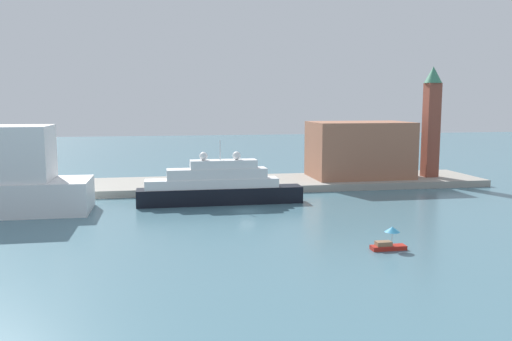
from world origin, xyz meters
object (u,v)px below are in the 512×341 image
(large_yacht, at_px, (218,186))
(bell_tower, at_px, (431,118))
(parked_car, at_px, (175,183))
(person_figure, at_px, (193,182))
(small_motorboat, at_px, (389,241))
(mooring_bollard, at_px, (231,185))
(harbor_building, at_px, (359,150))

(large_yacht, height_order, bell_tower, bell_tower)
(parked_car, height_order, person_figure, person_figure)
(small_motorboat, bearing_deg, mooring_bollard, 107.85)
(bell_tower, height_order, parked_car, bell_tower)
(small_motorboat, relative_size, person_figure, 2.52)
(harbor_building, height_order, person_figure, harbor_building)
(small_motorboat, distance_m, bell_tower, 60.21)
(harbor_building, bearing_deg, large_yacht, -150.88)
(small_motorboat, distance_m, mooring_bollard, 45.04)
(small_motorboat, relative_size, mooring_bollard, 5.20)
(harbor_building, relative_size, parked_car, 5.07)
(small_motorboat, height_order, mooring_bollard, small_motorboat)
(harbor_building, height_order, bell_tower, bell_tower)
(large_yacht, distance_m, person_figure, 12.21)
(small_motorboat, relative_size, parked_car, 1.03)
(harbor_building, bearing_deg, mooring_bollard, -163.60)
(large_yacht, relative_size, parked_car, 6.94)
(harbor_building, distance_m, parked_car, 41.12)
(harbor_building, height_order, mooring_bollard, harbor_building)
(small_motorboat, xyz_separation_m, parked_car, (-24.57, 46.58, 0.83))
(bell_tower, height_order, mooring_bollard, bell_tower)
(small_motorboat, xyz_separation_m, bell_tower, (31.57, 49.51, 13.30))
(bell_tower, relative_size, parked_car, 5.76)
(large_yacht, relative_size, bell_tower, 1.21)
(parked_car, relative_size, person_figure, 2.44)
(large_yacht, xyz_separation_m, parked_car, (-7.22, 13.48, -1.16))
(mooring_bollard, bearing_deg, bell_tower, 8.33)
(small_motorboat, relative_size, bell_tower, 0.18)
(parked_car, relative_size, mooring_bollard, 5.04)
(large_yacht, xyz_separation_m, small_motorboat, (17.35, -33.10, -1.99))
(small_motorboat, bearing_deg, person_figure, 115.32)
(harbor_building, distance_m, bell_tower, 17.30)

